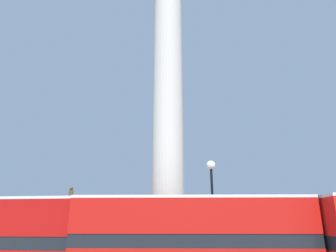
% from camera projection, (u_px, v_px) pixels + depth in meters
% --- Properties ---
extents(monument_column, '(4.47, 4.47, 22.87)m').
position_uv_depth(monument_column, '(168.00, 124.00, 20.01)').
color(monument_column, beige).
rests_on(monument_column, ground_plane).
extents(bus_a, '(11.29, 3.21, 4.34)m').
position_uv_depth(bus_a, '(9.00, 241.00, 14.16)').
color(bus_a, '#A80F0C').
rests_on(bus_a, ground_plane).
extents(bus_b, '(10.52, 3.31, 4.33)m').
position_uv_depth(bus_b, '(193.00, 242.00, 13.15)').
color(bus_b, '#B7140F').
rests_on(bus_b, ground_plane).
extents(equestrian_statue, '(3.68, 3.14, 5.98)m').
position_uv_depth(equestrian_statue, '(66.00, 243.00, 22.71)').
color(equestrian_statue, beige).
rests_on(equestrian_statue, ground_plane).
extents(street_lamp, '(0.51, 0.51, 6.62)m').
position_uv_depth(street_lamp, '(213.00, 204.00, 16.56)').
color(street_lamp, black).
rests_on(street_lamp, ground_plane).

